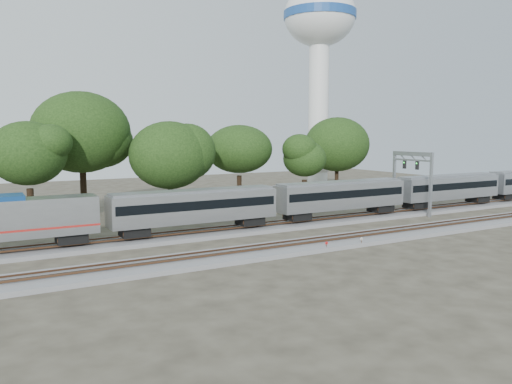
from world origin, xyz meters
TOP-DOWN VIEW (x-y plane):
  - ground at (0.00, 0.00)m, footprint 160.00×160.00m
  - track_far at (0.00, 6.00)m, footprint 160.00×5.00m
  - track_near at (0.00, -4.00)m, footprint 160.00×5.00m
  - train at (16.07, 6.00)m, footprint 93.65×3.23m
  - switch_stand_red at (4.52, -6.03)m, footprint 0.28×0.05m
  - switch_stand_white at (8.46, -6.35)m, footprint 0.30×0.06m
  - switch_lever at (6.61, -5.96)m, footprint 0.53×0.35m
  - water_tower at (40.65, 44.44)m, footprint 15.02×15.02m
  - signal_gantry at (28.01, 6.00)m, footprint 0.58×6.92m
  - tree_2 at (-18.18, 19.25)m, footprint 8.76×8.76m
  - tree_3 at (-11.46, 24.20)m, footprint 11.18×11.18m
  - tree_4 at (-2.00, 17.87)m, footprint 8.27×8.27m
  - tree_5 at (10.87, 23.70)m, footprint 8.70×8.70m
  - tree_6 at (20.52, 20.54)m, footprint 7.17×7.17m
  - tree_7 at (32.69, 27.96)m, footprint 9.11×9.11m

SIDE VIEW (x-z plane):
  - ground at x=0.00m, z-range 0.00..0.00m
  - switch_lever at x=6.61m, z-range 0.00..0.30m
  - track_far at x=0.00m, z-range -0.16..0.57m
  - track_near at x=0.00m, z-range -0.16..0.57m
  - switch_stand_red at x=4.52m, z-range 0.12..1.01m
  - switch_stand_white at x=8.46m, z-range 0.13..1.08m
  - train at x=16.07m, z-range 0.92..5.68m
  - signal_gantry at x=28.01m, z-range 1.93..10.34m
  - tree_6 at x=20.52m, z-range 1.98..12.09m
  - tree_4 at x=-2.00m, z-range 2.29..13.94m
  - tree_5 at x=10.87m, z-range 2.41..14.68m
  - tree_2 at x=-18.18m, z-range 2.43..14.78m
  - tree_7 at x=32.69m, z-range 2.53..15.37m
  - tree_3 at x=-11.46m, z-range 3.11..18.87m
  - water_tower at x=40.65m, z-range 10.01..51.58m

